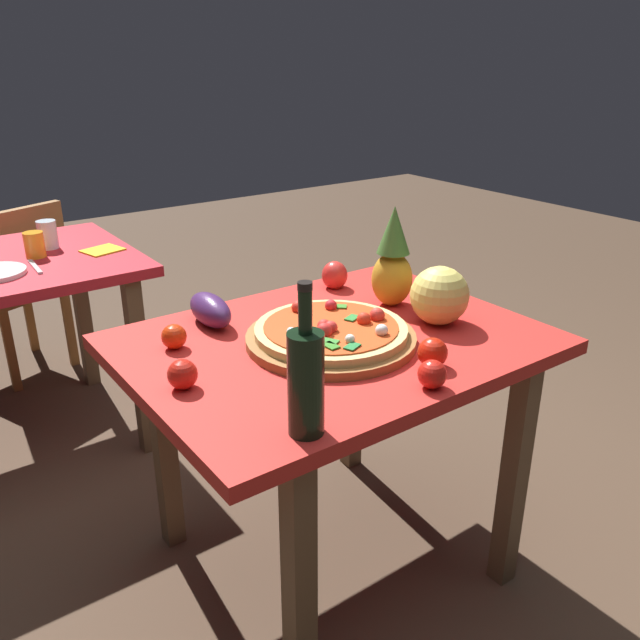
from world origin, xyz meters
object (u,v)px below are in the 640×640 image
(pizza_board, at_px, (331,339))
(bell_pepper, at_px, (335,275))
(display_table, at_px, (333,371))
(drinking_glass_water, at_px, (48,235))
(tomato_near_board, at_px, (174,337))
(eggplant, at_px, (210,310))
(tomato_at_corner, at_px, (182,374))
(pineapple_left, at_px, (393,262))
(wine_bottle, at_px, (306,380))
(knife_utensil, at_px, (35,267))
(background_table, at_px, (8,292))
(pizza, at_px, (332,329))
(tomato_by_bottle, at_px, (432,374))
(drinking_glass_juice, at_px, (34,245))
(tomato_beside_pepper, at_px, (433,353))
(melon, at_px, (439,296))
(napkin_folded, at_px, (103,250))
(dining_chair, at_px, (20,281))

(pizza_board, relative_size, bell_pepper, 4.89)
(display_table, xyz_separation_m, drinking_glass_water, (-0.39, 1.37, 0.16))
(tomato_near_board, bearing_deg, bell_pepper, 11.85)
(eggplant, xyz_separation_m, tomato_at_corner, (-0.23, -0.31, -0.01))
(display_table, distance_m, pineapple_left, 0.40)
(display_table, distance_m, pizza_board, 0.12)
(wine_bottle, xyz_separation_m, knife_utensil, (-0.17, 1.49, -0.12))
(knife_utensil, bearing_deg, background_table, 120.34)
(display_table, distance_m, pizza, 0.15)
(pizza_board, distance_m, eggplant, 0.37)
(bell_pepper, distance_m, knife_utensil, 1.11)
(wine_bottle, xyz_separation_m, eggplant, (0.11, 0.63, -0.08))
(bell_pepper, distance_m, tomato_near_board, 0.65)
(pizza_board, bearing_deg, tomato_by_bottle, -83.36)
(knife_utensil, bearing_deg, drinking_glass_juice, 76.26)
(tomato_beside_pepper, height_order, drinking_glass_water, drinking_glass_water)
(drinking_glass_juice, bearing_deg, pizza_board, -71.24)
(melon, distance_m, tomato_near_board, 0.75)
(bell_pepper, bearing_deg, tomato_near_board, -168.15)
(wine_bottle, distance_m, napkin_folded, 1.56)
(tomato_beside_pepper, relative_size, tomato_near_board, 1.13)
(dining_chair, height_order, tomato_beside_pepper, dining_chair)
(wine_bottle, xyz_separation_m, tomato_by_bottle, (0.35, -0.01, -0.09))
(tomato_by_bottle, bearing_deg, pizza, 96.23)
(pizza_board, bearing_deg, drinking_glass_water, 104.73)
(display_table, relative_size, drinking_glass_juice, 11.45)
(display_table, height_order, melon, melon)
(eggplant, relative_size, drinking_glass_water, 1.79)
(dining_chair, height_order, drinking_glass_juice, drinking_glass_juice)
(eggplant, bearing_deg, bell_pepper, 5.08)
(wine_bottle, height_order, melon, wine_bottle)
(pizza_board, relative_size, tomato_at_corner, 6.43)
(wine_bottle, xyz_separation_m, bell_pepper, (0.59, 0.68, -0.08))
(napkin_folded, bearing_deg, tomato_beside_pepper, -77.62)
(bell_pepper, bearing_deg, drinking_glass_juice, 127.14)
(pizza_board, distance_m, napkin_folded, 1.25)
(wine_bottle, bearing_deg, drinking_glass_water, 91.88)
(background_table, height_order, napkin_folded, napkin_folded)
(tomato_by_bottle, bearing_deg, wine_bottle, 177.79)
(napkin_folded, bearing_deg, melon, -67.34)
(background_table, relative_size, dining_chair, 1.10)
(background_table, height_order, tomato_by_bottle, tomato_by_bottle)
(knife_utensil, bearing_deg, display_table, -63.78)
(pineapple_left, distance_m, tomato_beside_pepper, 0.45)
(wine_bottle, bearing_deg, pineapple_left, 35.32)
(drinking_glass_juice, distance_m, napkin_folded, 0.25)
(wine_bottle, relative_size, bell_pepper, 3.50)
(display_table, height_order, drinking_glass_water, drinking_glass_water)
(pizza, xyz_separation_m, napkin_folded, (-0.21, 1.23, -0.04))
(pineapple_left, height_order, drinking_glass_water, pineapple_left)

